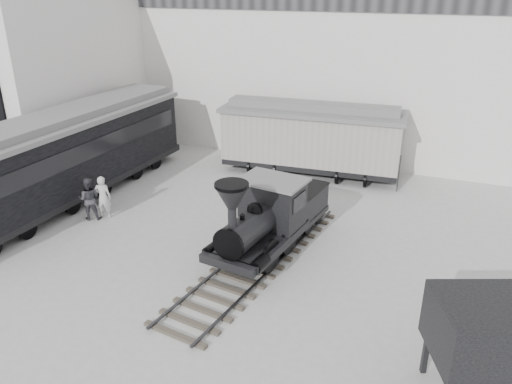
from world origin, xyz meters
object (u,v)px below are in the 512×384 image
at_px(passenger_coach, 73,154).
at_px(visitor_b, 89,199).
at_px(boxcar, 311,137).
at_px(visitor_a, 103,197).
at_px(locomotive, 268,221).
at_px(coal_hopper, 488,338).

distance_m(passenger_coach, visitor_b, 2.96).
height_order(boxcar, visitor_a, boxcar).
relative_size(locomotive, visitor_b, 5.50).
distance_m(boxcar, coal_hopper, 15.57).
xyz_separation_m(boxcar, coal_hopper, (8.06, -13.33, -0.20)).
bearing_deg(locomotive, boxcar, 103.72).
relative_size(visitor_b, coal_hopper, 0.60).
height_order(locomotive, boxcar, boxcar).
distance_m(locomotive, boxcar, 8.66).
xyz_separation_m(visitor_a, visitor_b, (-0.47, -0.32, -0.02)).
bearing_deg(passenger_coach, coal_hopper, -17.37).
xyz_separation_m(locomotive, coal_hopper, (7.24, -4.73, 0.48)).
bearing_deg(coal_hopper, passenger_coach, 138.08).
bearing_deg(boxcar, visitor_b, -133.56).
distance_m(visitor_a, coal_hopper, 15.64).
bearing_deg(locomotive, visitor_b, -170.98).
xyz_separation_m(passenger_coach, visitor_a, (2.57, -1.40, -1.17)).
bearing_deg(passenger_coach, visitor_a, -25.88).
distance_m(visitor_b, coal_hopper, 15.99).
distance_m(boxcar, visitor_a, 10.80).
bearing_deg(locomotive, coal_hopper, -24.84).
bearing_deg(locomotive, visitor_a, -173.37).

